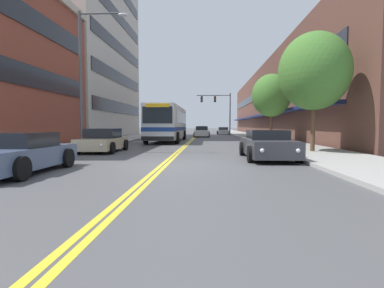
# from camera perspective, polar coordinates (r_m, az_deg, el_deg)

# --- Properties ---
(ground_plane) EXTENTS (240.00, 240.00, 0.00)m
(ground_plane) POSITION_cam_1_polar(r_m,az_deg,el_deg) (48.48, 1.04, 1.75)
(ground_plane) COLOR #4C4C4F
(sidewalk_left) EXTENTS (3.92, 106.00, 0.14)m
(sidewalk_left) POSITION_cam_1_polar(r_m,az_deg,el_deg) (49.31, -7.67, 1.83)
(sidewalk_left) COLOR #9E9B96
(sidewalk_left) RESTS_ON ground_plane
(sidewalk_right) EXTENTS (3.92, 106.00, 0.14)m
(sidewalk_right) POSITION_cam_1_polar(r_m,az_deg,el_deg) (48.80, 9.83, 1.79)
(sidewalk_right) COLOR #9E9B96
(sidewalk_right) RESTS_ON ground_plane
(centre_line) EXTENTS (0.34, 106.00, 0.01)m
(centre_line) POSITION_cam_1_polar(r_m,az_deg,el_deg) (48.48, 1.04, 1.76)
(centre_line) COLOR yellow
(centre_line) RESTS_ON ground_plane
(office_tower_left) EXTENTS (12.08, 21.20, 26.61)m
(office_tower_left) POSITION_cam_1_polar(r_m,az_deg,el_deg) (43.93, -21.57, 18.87)
(office_tower_left) COLOR #BCB7AD
(office_tower_left) RESTS_ON ground_plane
(storefront_row_right) EXTENTS (9.10, 68.00, 10.42)m
(storefront_row_right) POSITION_cam_1_polar(r_m,az_deg,el_deg) (50.03, 17.02, 7.62)
(storefront_row_right) COLOR brown
(storefront_row_right) RESTS_ON ground_plane
(city_bus) EXTENTS (2.90, 12.13, 3.24)m
(city_bus) POSITION_cam_1_polar(r_m,az_deg,el_deg) (28.91, -4.56, 4.16)
(city_bus) COLOR silver
(city_bus) RESTS_ON ground_plane
(car_navy_parked_left_near) EXTENTS (2.16, 4.75, 1.26)m
(car_navy_parked_left_near) POSITION_cam_1_polar(r_m,az_deg,el_deg) (39.69, -5.83, 2.18)
(car_navy_parked_left_near) COLOR #19234C
(car_navy_parked_left_near) RESTS_ON ground_plane
(car_beige_parked_left_mid) EXTENTS (2.10, 4.27, 1.34)m
(car_beige_parked_left_mid) POSITION_cam_1_polar(r_m,az_deg,el_deg) (17.93, -16.56, 0.53)
(car_beige_parked_left_mid) COLOR #BCAD89
(car_beige_parked_left_mid) RESTS_ON ground_plane
(car_slate_blue_parked_left_far) EXTENTS (2.10, 4.48, 1.29)m
(car_slate_blue_parked_left_far) POSITION_cam_1_polar(r_m,az_deg,el_deg) (10.99, -30.04, -1.65)
(car_slate_blue_parked_left_far) COLOR #475675
(car_slate_blue_parked_left_far) RESTS_ON ground_plane
(car_dark_grey_parked_right_foreground) EXTENTS (2.16, 4.86, 1.30)m
(car_dark_grey_parked_right_foreground) POSITION_cam_1_polar(r_m,az_deg,el_deg) (14.03, 14.16, -0.19)
(car_dark_grey_parked_right_foreground) COLOR #38383D
(car_dark_grey_parked_right_foreground) RESTS_ON ground_plane
(car_silver_parked_right_mid) EXTENTS (2.16, 4.25, 1.23)m
(car_silver_parked_right_mid) POSITION_cam_1_polar(r_m,az_deg,el_deg) (52.67, 5.95, 2.50)
(car_silver_parked_right_mid) COLOR #B7B7BC
(car_silver_parked_right_mid) RESTS_ON ground_plane
(car_champagne_moving_lead) EXTENTS (2.00, 4.85, 1.35)m
(car_champagne_moving_lead) POSITION_cam_1_polar(r_m,az_deg,el_deg) (48.83, 1.76, 2.51)
(car_champagne_moving_lead) COLOR beige
(car_champagne_moving_lead) RESTS_ON ground_plane
(car_white_moving_second) EXTENTS (2.07, 4.93, 1.41)m
(car_white_moving_second) POSITION_cam_1_polar(r_m,az_deg,el_deg) (39.91, 1.90, 2.31)
(car_white_moving_second) COLOR white
(car_white_moving_second) RESTS_ON ground_plane
(car_charcoal_moving_third) EXTENTS (2.04, 4.23, 1.41)m
(car_charcoal_moving_third) POSITION_cam_1_polar(r_m,az_deg,el_deg) (59.17, 1.89, 2.71)
(car_charcoal_moving_third) COLOR #232328
(car_charcoal_moving_third) RESTS_ON ground_plane
(traffic_signal_mast) EXTENTS (5.39, 0.38, 6.63)m
(traffic_signal_mast) POSITION_cam_1_polar(r_m,az_deg,el_deg) (48.01, 5.13, 7.33)
(traffic_signal_mast) COLOR #47474C
(traffic_signal_mast) RESTS_ON ground_plane
(street_lamp_left_near) EXTENTS (2.75, 0.28, 7.71)m
(street_lamp_left_near) POSITION_cam_1_polar(r_m,az_deg,el_deg) (17.82, -19.22, 13.50)
(street_lamp_left_near) COLOR #47474C
(street_lamp_left_near) RESTS_ON ground_plane
(street_tree_right_near) EXTENTS (3.73, 3.73, 6.30)m
(street_tree_right_near) POSITION_cam_1_polar(r_m,az_deg,el_deg) (17.58, 22.26, 12.67)
(street_tree_right_near) COLOR brown
(street_tree_right_near) RESTS_ON sidewalk_right
(street_tree_right_mid) EXTENTS (3.32, 3.32, 5.77)m
(street_tree_right_mid) POSITION_cam_1_polar(r_m,az_deg,el_deg) (26.79, 14.89, 8.92)
(street_tree_right_mid) COLOR brown
(street_tree_right_mid) RESTS_ON sidewalk_right
(fire_hydrant) EXTENTS (0.35, 0.27, 0.81)m
(fire_hydrant) POSITION_cam_1_polar(r_m,az_deg,el_deg) (21.49, 14.48, 0.83)
(fire_hydrant) COLOR red
(fire_hydrant) RESTS_ON sidewalk_right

